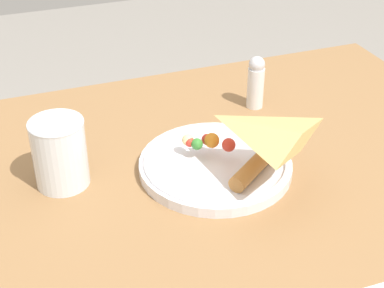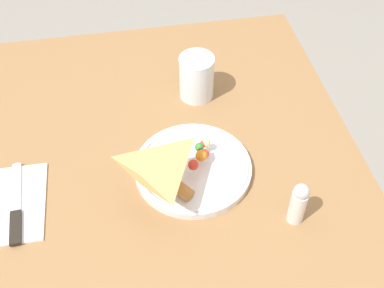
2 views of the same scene
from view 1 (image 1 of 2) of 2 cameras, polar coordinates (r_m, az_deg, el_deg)
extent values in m
cube|color=olive|center=(0.84, 3.25, -5.94)|extent=(0.97, 0.81, 0.03)
cube|color=#382D23|center=(1.49, 12.93, -5.33)|extent=(0.06, 0.06, 0.71)
cylinder|color=white|center=(0.87, 2.27, -2.11)|extent=(0.23, 0.23, 0.02)
torus|color=white|center=(0.87, 2.29, -1.60)|extent=(0.22, 0.22, 0.01)
pyramid|color=#E0B266|center=(0.87, 2.04, -1.04)|extent=(0.17, 0.17, 0.02)
cylinder|color=#B77A3D|center=(0.84, 5.97, -2.28)|extent=(0.10, 0.08, 0.02)
sphere|color=#388433|center=(0.86, 0.49, -0.01)|extent=(0.02, 0.02, 0.02)
sphere|color=#EFDB93|center=(0.87, -0.40, 0.39)|extent=(0.02, 0.02, 0.02)
sphere|color=red|center=(0.87, 1.49, 0.44)|extent=(0.02, 0.02, 0.02)
sphere|color=orange|center=(0.87, 1.93, 0.35)|extent=(0.02, 0.02, 0.02)
sphere|color=red|center=(0.87, -0.21, 0.19)|extent=(0.01, 0.01, 0.01)
sphere|color=red|center=(0.86, 3.58, -0.08)|extent=(0.02, 0.02, 0.02)
cylinder|color=white|center=(0.85, -12.70, -0.86)|extent=(0.08, 0.08, 0.10)
cylinder|color=white|center=(0.85, -12.61, -1.55)|extent=(0.07, 0.07, 0.08)
torus|color=white|center=(0.82, -13.11, 1.98)|extent=(0.08, 0.08, 0.00)
cylinder|color=silver|center=(1.04, 6.17, 5.45)|extent=(0.03, 0.03, 0.07)
sphere|color=silver|center=(1.02, 6.32, 7.69)|extent=(0.03, 0.03, 0.03)
camera|label=2|loc=(1.05, 47.15, 36.96)|focal=45.00mm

